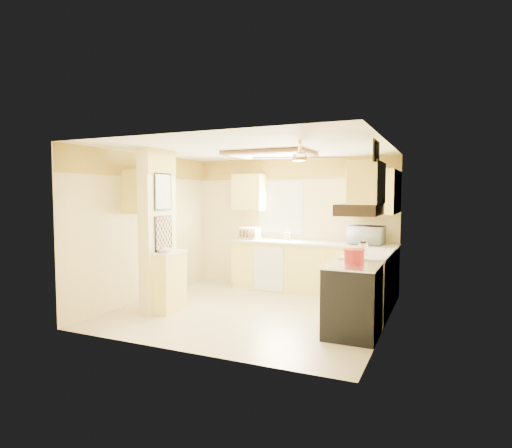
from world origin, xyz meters
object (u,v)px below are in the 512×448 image
at_px(bowl, 165,250).
at_px(kettle, 363,249).
at_px(stove, 353,301).
at_px(microwave, 366,235).
at_px(dutch_oven, 354,256).

bearing_deg(bowl, kettle, 17.37).
distance_m(stove, microwave, 2.26).
bearing_deg(stove, kettle, 91.05).
bearing_deg(stove, dutch_oven, 98.03).
relative_size(microwave, dutch_oven, 2.07).
bearing_deg(kettle, microwave, 97.74).
xyz_separation_m(bowl, dutch_oven, (2.79, 0.27, 0.04)).
height_order(dutch_oven, kettle, kettle).
height_order(stove, dutch_oven, dutch_oven).
bearing_deg(stove, bowl, -177.80).
xyz_separation_m(microwave, kettle, (0.19, -1.39, -0.07)).
relative_size(microwave, kettle, 2.91).
bearing_deg(dutch_oven, microwave, 95.15).
bearing_deg(dutch_oven, stove, -81.97).
bearing_deg(bowl, dutch_oven, 5.57).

